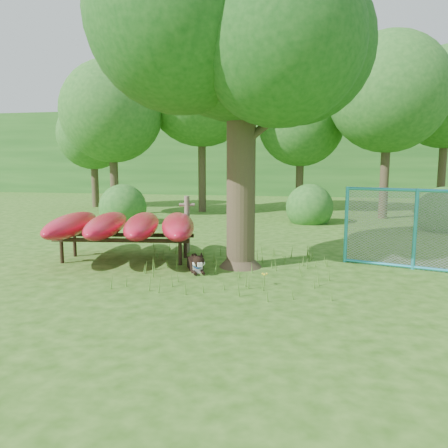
% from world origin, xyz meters
% --- Properties ---
extents(ground, '(80.00, 80.00, 0.00)m').
position_xyz_m(ground, '(0.00, 0.00, 0.00)').
color(ground, '#235010').
rests_on(ground, ground).
extents(oak_tree, '(5.83, 5.54, 7.94)m').
position_xyz_m(oak_tree, '(0.47, 1.50, 5.29)').
color(oak_tree, '#392E1F').
rests_on(oak_tree, ground).
extents(wooden_post, '(0.40, 0.18, 1.47)m').
position_xyz_m(wooden_post, '(-1.09, 2.77, 0.78)').
color(wooden_post, '#6B6150').
rests_on(wooden_post, ground).
extents(kayak_rack, '(4.07, 3.62, 1.11)m').
position_xyz_m(kayak_rack, '(-2.28, 1.55, 0.85)').
color(kayak_rack, black).
rests_on(kayak_rack, ground).
extents(husky_dog, '(0.60, 1.03, 0.48)m').
position_xyz_m(husky_dog, '(-0.34, 0.86, 0.17)').
color(husky_dog, black).
rests_on(husky_dog, ground).
extents(fence_section, '(2.93, 0.97, 2.96)m').
position_xyz_m(fence_section, '(4.28, 1.96, 0.89)').
color(fence_section, '#29A3C3').
rests_on(fence_section, ground).
extents(wildflower_clump, '(0.12, 0.12, 0.25)m').
position_xyz_m(wildflower_clump, '(1.21, 0.05, 0.20)').
color(wildflower_clump, '#4C7D29').
rests_on(wildflower_clump, ground).
extents(bg_tree_a, '(4.40, 4.40, 6.70)m').
position_xyz_m(bg_tree_a, '(-6.50, 10.00, 4.48)').
color(bg_tree_a, '#392E1F').
rests_on(bg_tree_a, ground).
extents(bg_tree_b, '(5.20, 5.20, 8.22)m').
position_xyz_m(bg_tree_b, '(-3.00, 12.00, 5.61)').
color(bg_tree_b, '#392E1F').
rests_on(bg_tree_b, ground).
extents(bg_tree_c, '(4.00, 4.00, 6.12)m').
position_xyz_m(bg_tree_c, '(1.50, 13.00, 4.11)').
color(bg_tree_c, '#392E1F').
rests_on(bg_tree_c, ground).
extents(bg_tree_d, '(4.80, 4.80, 7.50)m').
position_xyz_m(bg_tree_d, '(5.00, 11.00, 5.08)').
color(bg_tree_d, '#392E1F').
rests_on(bg_tree_d, ground).
extents(bg_tree_e, '(4.60, 4.60, 7.55)m').
position_xyz_m(bg_tree_e, '(8.00, 14.00, 5.23)').
color(bg_tree_e, '#392E1F').
rests_on(bg_tree_e, ground).
extents(bg_tree_f, '(3.60, 3.60, 5.55)m').
position_xyz_m(bg_tree_f, '(-9.00, 13.00, 3.73)').
color(bg_tree_f, '#392E1F').
rests_on(bg_tree_f, ground).
extents(shrub_left, '(1.80, 1.80, 1.80)m').
position_xyz_m(shrub_left, '(-5.00, 7.50, 0.00)').
color(shrub_left, '#235F1E').
rests_on(shrub_left, ground).
extents(shrub_right, '(1.80, 1.80, 1.80)m').
position_xyz_m(shrub_right, '(6.50, 8.00, 0.00)').
color(shrub_right, '#235F1E').
rests_on(shrub_right, ground).
extents(shrub_mid, '(1.80, 1.80, 1.80)m').
position_xyz_m(shrub_mid, '(2.00, 9.00, 0.00)').
color(shrub_mid, '#235F1E').
rests_on(shrub_mid, ground).
extents(wooded_hillside, '(80.00, 12.00, 6.00)m').
position_xyz_m(wooded_hillside, '(0.00, 28.00, 3.00)').
color(wooded_hillside, '#235F1E').
rests_on(wooded_hillside, ground).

